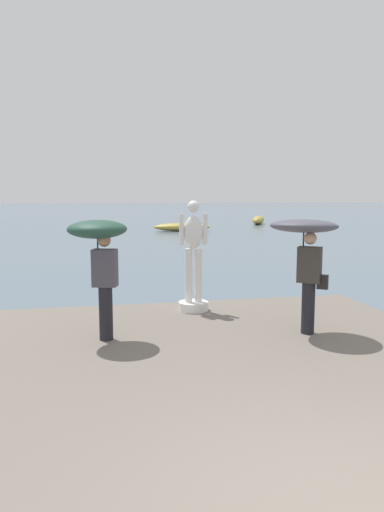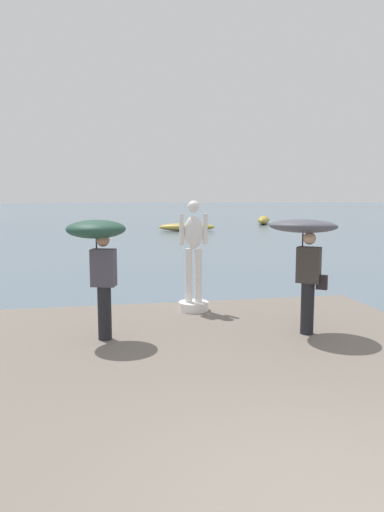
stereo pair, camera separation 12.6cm
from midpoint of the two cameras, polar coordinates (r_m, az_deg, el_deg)
ground_plane at (r=42.82m, az=-8.49°, el=3.50°), size 400.00×400.00×0.00m
pier at (r=5.70m, az=8.91°, el=-18.87°), size 7.66×10.21×0.40m
statue_white_figure at (r=9.38m, az=0.58°, el=-1.07°), size 0.61×0.61×2.24m
onlooker_left at (r=7.55m, az=-10.98°, el=1.35°), size 1.18×1.18×1.95m
onlooker_right at (r=7.98m, az=14.14°, el=1.79°), size 1.58×1.59×1.96m
boat_far at (r=37.62m, az=-0.56°, el=3.58°), size 4.74×2.08×0.66m
boat_leftward at (r=47.94m, az=8.89°, el=4.39°), size 2.90×4.44×0.86m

